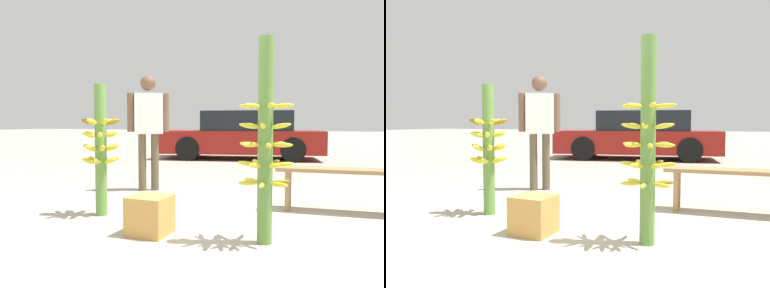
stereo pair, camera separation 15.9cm
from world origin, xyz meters
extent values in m
plane|color=#A89E8C|center=(0.00, 0.00, 0.00)|extent=(80.00, 80.00, 0.00)
cylinder|color=#5B8C3D|center=(-0.94, 0.40, 0.69)|extent=(0.12, 0.12, 1.38)
ellipsoid|color=olive|center=(-1.06, 0.34, 0.98)|extent=(0.16, 0.11, 0.09)
ellipsoid|color=gold|center=(-0.95, 0.27, 0.98)|extent=(0.06, 0.16, 0.09)
ellipsoid|color=gold|center=(-0.84, 0.32, 0.98)|extent=(0.16, 0.13, 0.09)
ellipsoid|color=olive|center=(-0.83, 0.45, 0.98)|extent=(0.16, 0.11, 0.09)
ellipsoid|color=gold|center=(-0.93, 0.52, 0.98)|extent=(0.06, 0.16, 0.09)
ellipsoid|color=gold|center=(-1.05, 0.47, 0.98)|extent=(0.16, 0.13, 0.09)
ellipsoid|color=olive|center=(-0.88, 0.51, 0.85)|extent=(0.11, 0.16, 0.09)
ellipsoid|color=gold|center=(-1.01, 0.50, 0.85)|extent=(0.13, 0.16, 0.09)
ellipsoid|color=gold|center=(-1.07, 0.39, 0.85)|extent=(0.16, 0.06, 0.09)
ellipsoid|color=gold|center=(-1.00, 0.28, 0.85)|extent=(0.11, 0.16, 0.09)
ellipsoid|color=gold|center=(-0.87, 0.29, 0.85)|extent=(0.13, 0.16, 0.09)
ellipsoid|color=gold|center=(-0.81, 0.41, 0.85)|extent=(0.16, 0.06, 0.09)
ellipsoid|color=gold|center=(-0.98, 0.28, 0.71)|extent=(0.09, 0.16, 0.10)
ellipsoid|color=gold|center=(-0.85, 0.31, 0.71)|extent=(0.14, 0.15, 0.10)
ellipsoid|color=gold|center=(-0.82, 0.43, 0.71)|extent=(0.16, 0.09, 0.10)
ellipsoid|color=gold|center=(-0.91, 0.52, 0.71)|extent=(0.09, 0.16, 0.10)
ellipsoid|color=gold|center=(-1.03, 0.49, 0.71)|extent=(0.14, 0.15, 0.10)
ellipsoid|color=gold|center=(-1.06, 0.37, 0.71)|extent=(0.16, 0.09, 0.10)
ellipsoid|color=gold|center=(-0.90, 0.28, 0.58)|extent=(0.10, 0.16, 0.09)
ellipsoid|color=gold|center=(-0.82, 0.37, 0.58)|extent=(0.16, 0.08, 0.09)
ellipsoid|color=gold|center=(-0.86, 0.49, 0.58)|extent=(0.14, 0.15, 0.09)
ellipsoid|color=gold|center=(-0.98, 0.52, 0.58)|extent=(0.10, 0.16, 0.09)
ellipsoid|color=gold|center=(-1.06, 0.42, 0.58)|extent=(0.16, 0.08, 0.09)
ellipsoid|color=gold|center=(-1.03, 0.30, 0.58)|extent=(0.14, 0.15, 0.09)
cylinder|color=#5B8C3D|center=(0.83, 0.13, 0.83)|extent=(0.12, 0.12, 1.65)
ellipsoid|color=gold|center=(0.97, 0.12, 1.11)|extent=(0.17, 0.05, 0.05)
ellipsoid|color=gold|center=(0.91, 0.25, 1.11)|extent=(0.12, 0.16, 0.05)
ellipsoid|color=gold|center=(0.77, 0.26, 1.11)|extent=(0.11, 0.17, 0.05)
ellipsoid|color=gold|center=(0.69, 0.14, 1.11)|extent=(0.17, 0.05, 0.05)
ellipsoid|color=gold|center=(0.75, 0.01, 1.11)|extent=(0.12, 0.16, 0.05)
ellipsoid|color=gold|center=(0.89, 0.01, 1.11)|extent=(0.11, 0.17, 0.05)
ellipsoid|color=gold|center=(0.72, 0.05, 0.95)|extent=(0.16, 0.13, 0.06)
ellipsoid|color=gold|center=(0.84, -0.01, 0.95)|extent=(0.05, 0.17, 0.06)
ellipsoid|color=gold|center=(0.95, 0.07, 0.95)|extent=(0.17, 0.11, 0.06)
ellipsoid|color=gold|center=(0.95, 0.21, 0.95)|extent=(0.16, 0.13, 0.06)
ellipsoid|color=gold|center=(0.82, 0.27, 0.95)|extent=(0.05, 0.17, 0.06)
ellipsoid|color=gold|center=(0.71, 0.19, 0.95)|extent=(0.17, 0.11, 0.06)
ellipsoid|color=gold|center=(0.92, 0.24, 0.80)|extent=(0.14, 0.15, 0.04)
ellipsoid|color=gold|center=(0.78, 0.26, 0.80)|extent=(0.09, 0.17, 0.04)
ellipsoid|color=gold|center=(0.69, 0.15, 0.80)|extent=(0.17, 0.06, 0.04)
ellipsoid|color=gold|center=(0.74, 0.02, 0.80)|extent=(0.14, 0.15, 0.04)
ellipsoid|color=gold|center=(0.88, 0.00, 0.80)|extent=(0.09, 0.17, 0.04)
ellipsoid|color=gold|center=(0.97, 0.11, 0.80)|extent=(0.17, 0.06, 0.04)
ellipsoid|color=olive|center=(0.88, 0.26, 0.64)|extent=(0.10, 0.17, 0.06)
ellipsoid|color=gold|center=(0.74, 0.24, 0.64)|extent=(0.14, 0.16, 0.06)
ellipsoid|color=gold|center=(0.69, 0.11, 0.64)|extent=(0.17, 0.06, 0.06)
ellipsoid|color=gold|center=(0.78, 0.00, 0.64)|extent=(0.10, 0.17, 0.06)
ellipsoid|color=gold|center=(0.92, 0.02, 0.64)|extent=(0.14, 0.16, 0.06)
ellipsoid|color=gold|center=(0.97, 0.15, 0.64)|extent=(0.17, 0.06, 0.06)
ellipsoid|color=gold|center=(0.95, 0.07, 0.50)|extent=(0.17, 0.11, 0.04)
ellipsoid|color=olive|center=(0.95, 0.20, 0.50)|extent=(0.16, 0.12, 0.04)
ellipsoid|color=gold|center=(0.83, 0.27, 0.50)|extent=(0.04, 0.17, 0.04)
ellipsoid|color=gold|center=(0.71, 0.20, 0.50)|extent=(0.17, 0.11, 0.04)
ellipsoid|color=gold|center=(0.71, 0.06, 0.50)|extent=(0.16, 0.12, 0.04)
ellipsoid|color=gold|center=(0.84, -0.01, 0.50)|extent=(0.04, 0.17, 0.04)
cylinder|color=brown|center=(-1.26, 1.82, 0.41)|extent=(0.16, 0.16, 0.81)
cylinder|color=brown|center=(-1.11, 1.92, 0.41)|extent=(0.16, 0.16, 0.81)
cube|color=white|center=(-1.18, 1.87, 1.10)|extent=(0.43, 0.37, 0.58)
cylinder|color=brown|center=(-1.39, 1.73, 1.12)|extent=(0.13, 0.13, 0.55)
cylinder|color=brown|center=(-0.98, 2.00, 1.12)|extent=(0.13, 0.13, 0.55)
sphere|color=brown|center=(-1.18, 1.87, 1.53)|extent=(0.22, 0.22, 0.22)
cube|color=#99754C|center=(1.45, 1.49, 0.46)|extent=(1.51, 0.45, 0.04)
cylinder|color=#99754C|center=(0.83, 1.56, 0.22)|extent=(0.06, 0.06, 0.44)
cylinder|color=#99754C|center=(0.85, 1.32, 0.22)|extent=(0.06, 0.06, 0.44)
cube|color=maroon|center=(-1.18, 6.93, 0.46)|extent=(4.47, 2.56, 0.59)
cube|color=black|center=(-1.02, 6.97, 1.02)|extent=(2.60, 2.01, 0.52)
cylinder|color=black|center=(-2.28, 5.91, 0.31)|extent=(0.64, 0.33, 0.61)
cylinder|color=black|center=(-2.62, 7.36, 0.31)|extent=(0.64, 0.33, 0.61)
cylinder|color=black|center=(0.26, 6.50, 0.31)|extent=(0.64, 0.33, 0.61)
cylinder|color=black|center=(-0.08, 7.95, 0.31)|extent=(0.64, 0.33, 0.61)
cube|color=#C69347|center=(-0.15, 0.00, 0.17)|extent=(0.34, 0.34, 0.34)
camera|label=1|loc=(1.41, -2.85, 0.98)|focal=35.00mm
camera|label=2|loc=(1.56, -2.79, 0.98)|focal=35.00mm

